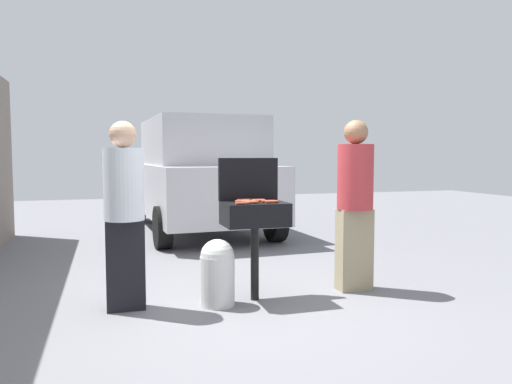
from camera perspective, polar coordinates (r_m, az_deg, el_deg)
name	(u,v)px	position (r m, az deg, el deg)	size (l,w,h in m)	color
ground_plane	(229,307)	(4.63, -3.19, -13.15)	(24.00, 24.00, 0.00)	slate
bbq_grill	(255,217)	(4.68, -0.15, -2.97)	(0.60, 0.44, 0.94)	black
grill_lid_open	(248,179)	(4.86, -0.90, 1.49)	(0.60, 0.05, 0.42)	black
hot_dog_0	(242,201)	(4.65, -1.64, -1.07)	(0.03, 0.03, 0.13)	#C6593D
hot_dog_1	(268,201)	(4.64, 1.43, -1.09)	(0.03, 0.03, 0.13)	#AD4228
hot_dog_2	(244,200)	(4.75, -1.42, -0.96)	(0.03, 0.03, 0.13)	#C6593D
hot_dog_3	(259,201)	(4.71, 0.30, -1.00)	(0.03, 0.03, 0.13)	#B74C33
hot_dog_4	(272,202)	(4.61, 1.84, -1.12)	(0.03, 0.03, 0.13)	#B74C33
hot_dog_5	(257,200)	(4.77, 0.09, -0.94)	(0.03, 0.03, 0.13)	#AD4228
hot_dog_6	(248,202)	(4.61, -0.92, -1.12)	(0.03, 0.03, 0.13)	#B74C33
hot_dog_7	(252,202)	(4.55, -0.49, -1.19)	(0.03, 0.03, 0.13)	#B74C33
hot_dog_8	(242,203)	(4.47, -1.60, -1.30)	(0.03, 0.03, 0.13)	#B74C33
propane_tank	(217,271)	(4.61, -4.49, -9.11)	(0.32, 0.32, 0.62)	silver
person_left	(124,208)	(4.53, -15.01, -1.84)	(0.35, 0.35, 1.69)	black
person_right	(355,199)	(5.12, 11.39, -0.75)	(0.37, 0.37, 1.74)	gray
parked_minivan	(199,175)	(8.99, -6.63, 1.95)	(2.21, 4.49, 2.02)	#B7B7BC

